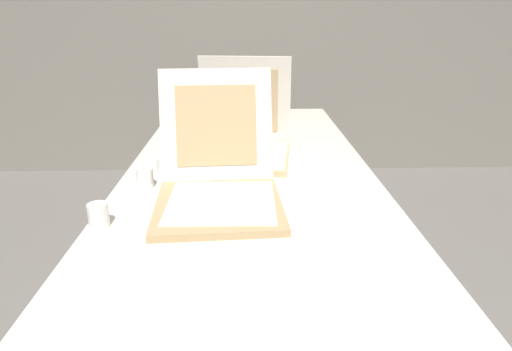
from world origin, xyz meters
name	(u,v)px	position (x,y,z in m)	size (l,w,h in m)	color
wall_back	(247,11)	(0.00, 2.78, 1.30)	(10.00, 0.10, 2.60)	gray
table	(249,186)	(0.00, 0.61, 0.70)	(0.90, 2.23, 0.75)	silver
pizza_box_front	(218,186)	(-0.10, 0.38, 0.80)	(0.40, 0.51, 0.38)	tan
pizza_box_middle	(243,144)	(-0.02, 0.82, 0.80)	(0.41, 0.42, 0.39)	tan
cup_white_near_left	(98,215)	(-0.41, 0.22, 0.78)	(0.06, 0.06, 0.07)	white
cup_white_mid	(165,167)	(-0.30, 0.61, 0.78)	(0.06, 0.06, 0.07)	white
cup_white_near_center	(145,178)	(-0.35, 0.50, 0.78)	(0.06, 0.06, 0.07)	white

